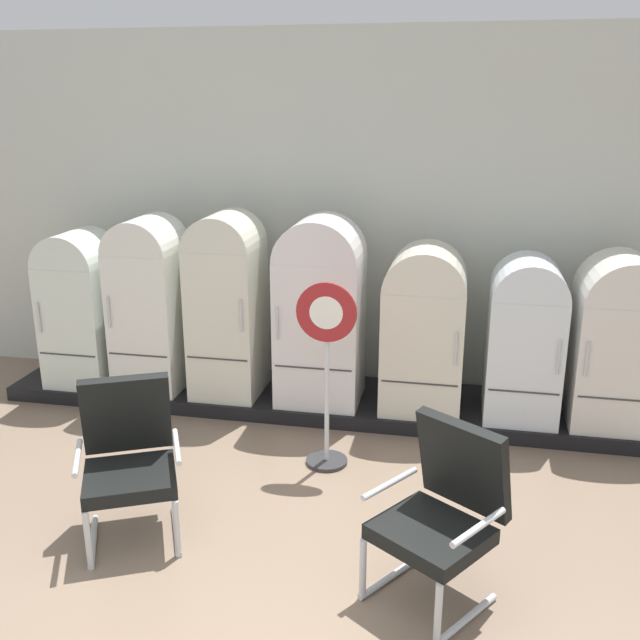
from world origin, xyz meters
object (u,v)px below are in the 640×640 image
at_px(refrigerator_4, 424,325).
at_px(armchair_right, 444,507).
at_px(refrigerator_3, 320,306).
at_px(refrigerator_2, 227,299).
at_px(refrigerator_6, 619,337).
at_px(armchair_left, 129,453).
at_px(sign_stand, 327,380).
at_px(refrigerator_1, 150,298).
at_px(refrigerator_5, 525,334).
at_px(refrigerator_0, 81,303).

height_order(refrigerator_4, armchair_right, refrigerator_4).
height_order(refrigerator_3, armchair_right, refrigerator_3).
relative_size(refrigerator_2, refrigerator_6, 1.17).
distance_m(refrigerator_3, armchair_left, 2.24).
bearing_deg(refrigerator_4, sign_stand, -124.17).
height_order(refrigerator_4, armchair_left, refrigerator_4).
bearing_deg(refrigerator_3, refrigerator_1, 179.73).
bearing_deg(refrigerator_4, refrigerator_1, -179.65).
xyz_separation_m(refrigerator_1, armchair_left, (0.74, -2.04, -0.41)).
height_order(refrigerator_5, refrigerator_6, refrigerator_6).
bearing_deg(refrigerator_2, refrigerator_0, -179.47).
distance_m(refrigerator_5, sign_stand, 1.76).
distance_m(refrigerator_1, refrigerator_6, 4.01).
distance_m(refrigerator_0, armchair_left, 2.50).
xyz_separation_m(refrigerator_4, armchair_right, (0.26, -2.29, -0.32)).
distance_m(refrigerator_4, armchair_right, 2.33).
relative_size(refrigerator_2, refrigerator_4, 1.16).
bearing_deg(refrigerator_5, refrigerator_0, -179.76).
height_order(refrigerator_0, refrigerator_2, refrigerator_2).
bearing_deg(sign_stand, refrigerator_0, 159.50).
bearing_deg(refrigerator_1, sign_stand, -27.61).
xyz_separation_m(refrigerator_4, refrigerator_6, (1.55, 0.01, -0.01)).
bearing_deg(refrigerator_2, refrigerator_4, 0.52).
distance_m(refrigerator_3, refrigerator_4, 0.90).
xyz_separation_m(refrigerator_2, refrigerator_3, (0.84, -0.01, -0.01)).
xyz_separation_m(refrigerator_2, refrigerator_4, (1.73, 0.02, -0.13)).
height_order(armchair_left, sign_stand, sign_stand).
distance_m(armchair_right, sign_stand, 1.62).
height_order(refrigerator_6, sign_stand, refrigerator_6).
relative_size(refrigerator_4, refrigerator_6, 1.01).
height_order(refrigerator_4, refrigerator_5, refrigerator_4).
bearing_deg(refrigerator_1, refrigerator_4, 0.35).
xyz_separation_m(refrigerator_1, refrigerator_2, (0.73, -0.00, 0.03)).
xyz_separation_m(refrigerator_0, armchair_left, (1.43, -2.03, -0.33)).
xyz_separation_m(refrigerator_3, refrigerator_4, (0.89, 0.02, -0.12)).
bearing_deg(refrigerator_6, armchair_right, -119.32).
bearing_deg(refrigerator_5, refrigerator_3, -179.65).
relative_size(refrigerator_4, sign_stand, 0.98).
bearing_deg(refrigerator_5, refrigerator_4, 179.17).
relative_size(refrigerator_0, refrigerator_5, 1.06).
relative_size(refrigerator_3, refrigerator_5, 1.21).
xyz_separation_m(refrigerator_1, armchair_right, (2.72, -2.27, -0.41)).
bearing_deg(armchair_left, refrigerator_1, 110.02).
bearing_deg(refrigerator_1, armchair_right, -39.90).
bearing_deg(refrigerator_0, refrigerator_4, 0.52).
xyz_separation_m(refrigerator_3, armchair_left, (-0.83, -2.04, -0.44)).
xyz_separation_m(refrigerator_2, armchair_right, (1.99, -2.27, -0.45)).
distance_m(refrigerator_3, armchair_right, 2.58).
bearing_deg(refrigerator_4, armchair_right, -83.49).
distance_m(refrigerator_2, refrigerator_4, 1.73).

